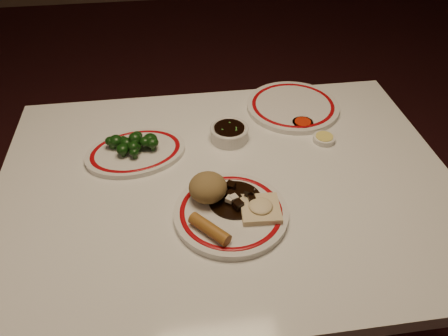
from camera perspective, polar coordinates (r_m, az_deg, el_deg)
The scene contains 13 objects.
ground at distance 1.74m, azimuth 0.29°, elevation -20.23°, with size 7.00×7.00×0.00m, color black.
dining_table at distance 1.21m, azimuth 0.39°, elevation -4.89°, with size 1.20×0.90×0.75m.
main_plate at distance 1.05m, azimuth 0.92°, elevation -5.88°, with size 0.30×0.30×0.02m.
rice_mound at distance 1.05m, azimuth -2.12°, elevation -2.55°, with size 0.09×0.09×0.07m, color olive.
spring_roll at distance 0.99m, azimuth -1.89°, elevation -7.95°, with size 0.03×0.03×0.11m, color #A16927.
fried_wonton at distance 1.04m, azimuth 4.79°, elevation -5.24°, with size 0.10×0.10×0.03m.
stirfry_heap at distance 1.06m, azimuth 1.33°, elevation -3.76°, with size 0.13×0.13×0.03m.
broccoli_plate at distance 1.25m, azimuth -11.45°, elevation 2.04°, with size 0.32×0.29×0.02m.
broccoli_pile at distance 1.23m, azimuth -11.85°, elevation 3.31°, with size 0.15×0.10×0.05m.
soy_bowl at distance 1.28m, azimuth 0.69°, elevation 4.54°, with size 0.11×0.11×0.04m.
sweet_sour_dish at distance 1.35m, azimuth 10.22°, elevation 5.68°, with size 0.06×0.06×0.02m.
mustard_dish at distance 1.31m, azimuth 12.93°, elevation 3.76°, with size 0.06×0.06×0.02m.
far_plate at distance 1.43m, azimuth 8.97°, elevation 7.99°, with size 0.33×0.33×0.02m.
Camera 1 is at (-0.13, -0.84, 1.52)m, focal length 35.00 mm.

